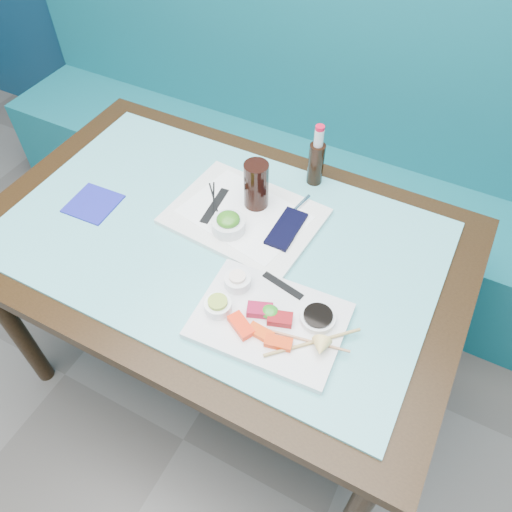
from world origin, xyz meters
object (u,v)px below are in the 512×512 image
at_px(serving_tray, 245,216).
at_px(booth_bench, 320,171).
at_px(blue_napkin, 93,204).
at_px(cola_glass, 256,185).
at_px(cola_bottle_body, 316,164).
at_px(sashimi_plate, 270,321).
at_px(dining_table, 220,258).
at_px(seaweed_bowl, 229,225).

bearing_deg(serving_tray, booth_bench, 96.93).
xyz_separation_m(booth_bench, blue_napkin, (-0.40, -0.90, 0.39)).
bearing_deg(blue_napkin, cola_glass, 25.76).
xyz_separation_m(cola_bottle_body, blue_napkin, (-0.55, -0.41, -0.07)).
height_order(sashimi_plate, cola_bottle_body, cola_bottle_body).
bearing_deg(serving_tray, dining_table, -102.54).
distance_m(serving_tray, cola_glass, 0.10).
relative_size(seaweed_bowl, cola_glass, 0.64).
bearing_deg(seaweed_bowl, booth_bench, 91.45).
xyz_separation_m(sashimi_plate, blue_napkin, (-0.66, 0.13, -0.01)).
bearing_deg(cola_glass, dining_table, -104.73).
bearing_deg(sashimi_plate, dining_table, 140.31).
bearing_deg(blue_napkin, serving_tray, 20.14).
relative_size(cola_glass, cola_bottle_body, 1.07).
distance_m(serving_tray, cola_bottle_body, 0.28).
bearing_deg(seaweed_bowl, cola_bottle_body, 68.60).
distance_m(serving_tray, seaweed_bowl, 0.08).
xyz_separation_m(booth_bench, seaweed_bowl, (0.02, -0.81, 0.42)).
relative_size(booth_bench, cola_glass, 20.19).
bearing_deg(sashimi_plate, serving_tray, 124.82).
bearing_deg(cola_glass, cola_bottle_body, 61.03).
relative_size(serving_tray, blue_napkin, 3.03).
bearing_deg(blue_napkin, booth_bench, 65.85).
bearing_deg(dining_table, cola_bottle_body, 67.04).
height_order(booth_bench, cola_bottle_body, booth_bench).
relative_size(seaweed_bowl, cola_bottle_body, 0.69).
height_order(booth_bench, dining_table, booth_bench).
relative_size(dining_table, cola_glass, 9.42).
distance_m(serving_tray, blue_napkin, 0.46).
distance_m(cola_glass, cola_bottle_body, 0.22).
bearing_deg(seaweed_bowl, cola_glass, 81.25).
height_order(serving_tray, cola_glass, cola_glass).
distance_m(sashimi_plate, blue_napkin, 0.67).
xyz_separation_m(booth_bench, sashimi_plate, (0.26, -1.03, 0.39)).
height_order(dining_table, sashimi_plate, sashimi_plate).
height_order(serving_tray, blue_napkin, serving_tray).
relative_size(sashimi_plate, serving_tray, 0.86).
bearing_deg(blue_napkin, sashimi_plate, -11.19).
bearing_deg(booth_bench, dining_table, -90.00).
height_order(booth_bench, cola_glass, booth_bench).
distance_m(seaweed_bowl, cola_glass, 0.14).
bearing_deg(cola_glass, seaweed_bowl, -98.75).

